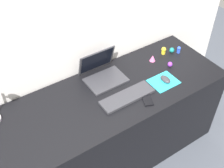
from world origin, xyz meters
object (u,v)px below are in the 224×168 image
at_px(toy_figurine_teal, 172,50).
at_px(laptop, 102,71).
at_px(toy_figurine_purple, 170,65).
at_px(toy_figurine_blue, 179,50).
at_px(toy_figurine_pink, 153,58).
at_px(keyboard, 127,97).
at_px(toy_figurine_yellow, 164,50).
at_px(cell_phone, 147,99).
at_px(mouse, 165,79).

bearing_deg(toy_figurine_teal, laptop, 174.84).
xyz_separation_m(toy_figurine_teal, toy_figurine_purple, (-0.14, -0.14, -0.00)).
relative_size(toy_figurine_blue, toy_figurine_pink, 1.14).
bearing_deg(toy_figurine_teal, keyboard, -159.78).
height_order(toy_figurine_blue, toy_figurine_teal, toy_figurine_blue).
bearing_deg(toy_figurine_yellow, toy_figurine_blue, -26.42).
relative_size(cell_phone, toy_figurine_teal, 2.81).
distance_m(laptop, cell_phone, 0.41).
height_order(keyboard, cell_phone, keyboard).
bearing_deg(cell_phone, mouse, 39.93).
relative_size(mouse, toy_figurine_yellow, 1.47).
distance_m(keyboard, toy_figurine_teal, 0.68).
relative_size(keyboard, toy_figurine_purple, 9.50).
height_order(keyboard, mouse, mouse).
bearing_deg(toy_figurine_purple, toy_figurine_yellow, 66.90).
relative_size(toy_figurine_blue, toy_figurine_yellow, 0.93).
bearing_deg(keyboard, laptop, 95.64).
xyz_separation_m(laptop, toy_figurine_purple, (0.52, -0.20, -0.03)).
bearing_deg(cell_phone, toy_figurine_blue, 49.21).
distance_m(mouse, cell_phone, 0.25).
height_order(toy_figurine_purple, toy_figurine_pink, toy_figurine_pink).
xyz_separation_m(mouse, toy_figurine_teal, (0.29, 0.25, 0.00)).
height_order(laptop, mouse, laptop).
height_order(mouse, toy_figurine_blue, toy_figurine_blue).
height_order(mouse, cell_phone, mouse).
xyz_separation_m(cell_phone, toy_figurine_yellow, (0.46, 0.35, 0.03)).
distance_m(keyboard, toy_figurine_pink, 0.49).
xyz_separation_m(laptop, toy_figurine_yellow, (0.60, -0.04, -0.02)).
distance_m(cell_phone, toy_figurine_teal, 0.63).
distance_m(laptop, keyboard, 0.30).
bearing_deg(toy_figurine_purple, laptop, 159.02).
relative_size(laptop, toy_figurine_teal, 6.59).
bearing_deg(cell_phone, keyboard, 160.89).
bearing_deg(laptop, toy_figurine_pink, -7.54).
xyz_separation_m(keyboard, toy_figurine_blue, (0.68, 0.20, 0.02)).
xyz_separation_m(mouse, toy_figurine_yellow, (0.22, 0.28, 0.01)).
xyz_separation_m(toy_figurine_yellow, toy_figurine_pink, (-0.14, -0.02, -0.01)).
distance_m(mouse, toy_figurine_teal, 0.39).
relative_size(toy_figurine_blue, toy_figurine_teal, 1.33).
distance_m(toy_figurine_yellow, toy_figurine_pink, 0.14).
xyz_separation_m(mouse, toy_figurine_blue, (0.34, 0.22, 0.01)).
relative_size(keyboard, toy_figurine_teal, 9.01).
distance_m(cell_phone, toy_figurine_blue, 0.65).
bearing_deg(toy_figurine_pink, mouse, -108.05).
bearing_deg(toy_figurine_teal, toy_figurine_yellow, 161.36).
distance_m(toy_figurine_blue, toy_figurine_yellow, 0.13).
height_order(toy_figurine_blue, toy_figurine_purple, toy_figurine_blue).
relative_size(keyboard, toy_figurine_blue, 6.79).
bearing_deg(toy_figurine_pink, toy_figurine_yellow, 9.95).
height_order(cell_phone, toy_figurine_yellow, toy_figurine_yellow).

